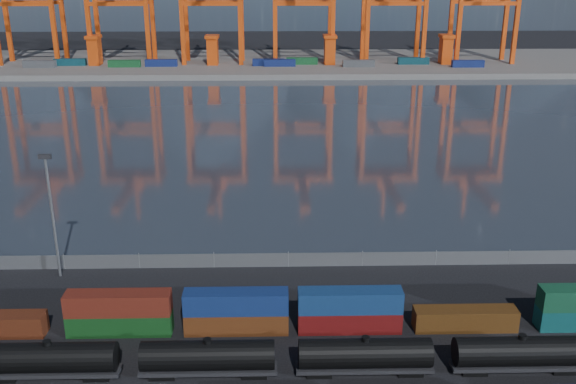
{
  "coord_description": "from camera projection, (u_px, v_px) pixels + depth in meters",
  "views": [
    {
      "loc": [
        -1.87,
        -50.21,
        38.59
      ],
      "look_at": [
        0.0,
        30.0,
        10.0
      ],
      "focal_mm": 40.0,
      "sensor_mm": 36.0,
      "label": 1
    }
  ],
  "objects": [
    {
      "name": "harbor_water",
      "position": [
        281.0,
        129.0,
        159.16
      ],
      "size": [
        700.0,
        700.0,
        0.0
      ],
      "primitive_type": "plane",
      "color": "#272E39",
      "rests_on": "ground"
    },
    {
      "name": "far_quay",
      "position": [
        278.0,
        63.0,
        257.71
      ],
      "size": [
        700.0,
        70.0,
        2.0
      ],
      "primitive_type": "cube",
      "color": "#514F4C",
      "rests_on": "ground"
    },
    {
      "name": "container_row_north",
      "position": [
        351.0,
        314.0,
        70.96
      ],
      "size": [
        140.45,
        2.33,
        4.97
      ],
      "color": "navy",
      "rests_on": "ground"
    },
    {
      "name": "tanker_string",
      "position": [
        129.0,
        358.0,
        62.87
      ],
      "size": [
        91.12,
        2.93,
        4.19
      ],
      "color": "black",
      "rests_on": "ground"
    },
    {
      "name": "waterfront_fence",
      "position": [
        288.0,
        260.0,
        86.31
      ],
      "size": [
        160.12,
        0.12,
        2.2
      ],
      "color": "#595B5E",
      "rests_on": "ground"
    },
    {
      "name": "yard_light_mast",
      "position": [
        52.0,
        210.0,
        80.99
      ],
      "size": [
        1.6,
        0.4,
        16.6
      ],
      "color": "slate",
      "rests_on": "ground"
    },
    {
      "name": "quay_containers",
      "position": [
        249.0,
        63.0,
        243.01
      ],
      "size": [
        172.58,
        10.99,
        2.6
      ],
      "color": "navy",
      "rests_on": "far_quay"
    },
    {
      "name": "straddle_carriers",
      "position": [
        271.0,
        49.0,
        245.95
      ],
      "size": [
        140.0,
        7.0,
        11.1
      ],
      "color": "#D7430F",
      "rests_on": "far_quay"
    }
  ]
}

